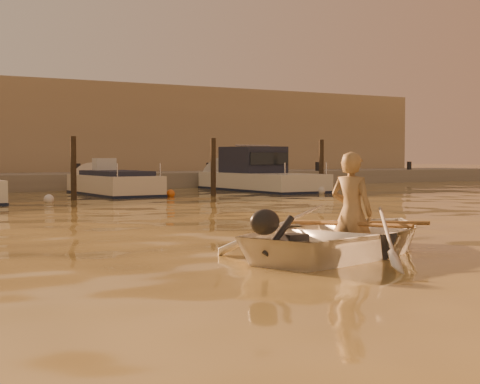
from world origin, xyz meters
TOP-DOWN VIEW (x-y plane):
  - ground_plane at (0.00, 0.00)m, footprint 160.00×160.00m
  - dinghy at (-0.86, -0.47)m, footprint 4.67×4.09m
  - person at (-0.77, -0.43)m, footprint 0.64×0.75m
  - outboard_motor at (-2.24, -1.06)m, footprint 0.98×0.72m
  - oar_port at (-0.63, -0.37)m, footprint 1.26×1.75m
  - oar_starboard at (-0.82, -0.45)m, footprint 0.54×2.06m
  - moored_boat_3 at (1.99, 16.00)m, footprint 1.89×5.53m
  - moored_boat_4 at (8.18, 16.00)m, footprint 2.31×7.10m
  - piling_2 at (-0.20, 13.80)m, footprint 0.18×0.18m
  - piling_3 at (4.80, 13.80)m, footprint 0.18×0.18m
  - piling_4 at (9.50, 13.80)m, footprint 0.18×0.18m
  - fender_c at (-1.26, 12.87)m, footprint 0.30×0.30m
  - fender_d at (3.16, 13.81)m, footprint 0.30×0.30m
  - fender_e at (8.79, 12.87)m, footprint 0.30×0.30m
  - quay at (0.00, 21.50)m, footprint 52.00×4.00m

SIDE VIEW (x-z plane):
  - ground_plane at x=0.00m, z-range 0.00..0.00m
  - fender_c at x=-1.26m, z-range -0.05..0.25m
  - fender_d at x=3.16m, z-range -0.05..0.25m
  - fender_e at x=8.79m, z-range -0.05..0.25m
  - quay at x=0.00m, z-range -0.35..0.65m
  - moored_boat_3 at x=1.99m, z-range -0.25..0.70m
  - outboard_motor at x=-2.24m, z-range -0.07..0.63m
  - dinghy at x=-0.86m, z-range -0.12..0.69m
  - oar_port at x=-0.63m, z-range 0.35..0.49m
  - oar_starboard at x=-0.82m, z-range 0.35..0.49m
  - person at x=-0.77m, z-range -0.30..1.45m
  - moored_boat_4 at x=8.18m, z-range -0.25..1.50m
  - piling_2 at x=-0.20m, z-range -0.20..2.00m
  - piling_3 at x=4.80m, z-range -0.20..2.00m
  - piling_4 at x=9.50m, z-range -0.20..2.00m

